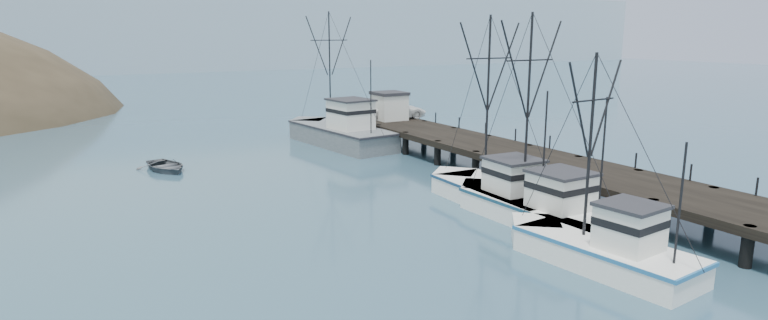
% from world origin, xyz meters
% --- Properties ---
extents(ground, '(400.00, 400.00, 0.00)m').
position_xyz_m(ground, '(0.00, 0.00, 0.00)').
color(ground, '#2D4F65').
rests_on(ground, ground).
extents(pier, '(6.00, 44.00, 2.00)m').
position_xyz_m(pier, '(14.00, 16.00, 1.69)').
color(pier, black).
rests_on(pier, ground).
extents(distant_ridge, '(360.00, 40.00, 26.00)m').
position_xyz_m(distant_ridge, '(10.00, 170.00, 0.00)').
color(distant_ridge, '#9EB2C6').
rests_on(distant_ridge, ground).
extents(trawler_near, '(4.24, 11.94, 12.02)m').
position_xyz_m(trawler_near, '(7.81, 5.75, 0.82)').
color(trawler_near, white).
rests_on(trawler_near, ground).
extents(trawler_mid, '(4.25, 10.02, 10.05)m').
position_xyz_m(trawler_mid, '(5.70, -0.57, 0.82)').
color(trawler_mid, white).
rests_on(trawler_mid, ground).
extents(trawler_far, '(4.10, 11.75, 11.97)m').
position_xyz_m(trawler_far, '(7.97, 9.59, 0.82)').
color(trawler_far, white).
rests_on(trawler_far, ground).
extents(work_vessel, '(6.03, 15.47, 12.90)m').
position_xyz_m(work_vessel, '(8.26, 33.14, 1.23)').
color(work_vessel, slate).
rests_on(work_vessel, ground).
extents(pier_shed, '(3.00, 3.20, 2.80)m').
position_xyz_m(pier_shed, '(14.02, 33.48, 3.42)').
color(pier_shed, silver).
rests_on(pier_shed, pier).
extents(pickup_truck, '(6.44, 4.11, 1.65)m').
position_xyz_m(pickup_truck, '(15.25, 34.00, 2.83)').
color(pickup_truck, silver).
rests_on(pickup_truck, pier).
extents(motorboat, '(4.46, 5.57, 1.03)m').
position_xyz_m(motorboat, '(-8.28, 29.76, 0.00)').
color(motorboat, '#505459').
rests_on(motorboat, ground).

